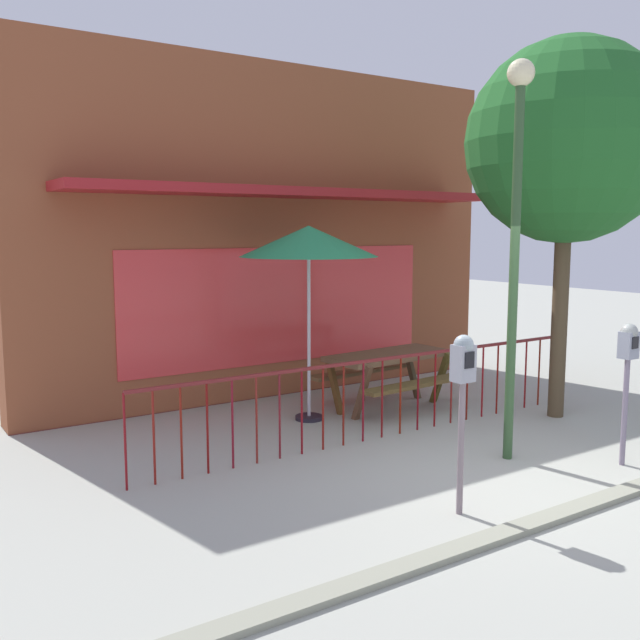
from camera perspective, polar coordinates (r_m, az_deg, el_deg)
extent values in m
plane|color=#A1A397|center=(7.38, 14.80, -12.39)|extent=(40.00, 40.00, 0.00)
cube|color=#5B2521|center=(10.83, -3.66, -5.79)|extent=(7.69, 0.54, 0.01)
cube|color=brown|center=(10.54, -3.77, 7.10)|extent=(7.69, 0.50, 4.83)
cube|color=#D83838|center=(10.38, -3.01, 1.21)|extent=(5.00, 0.02, 1.70)
cube|color=maroon|center=(9.96, -1.81, 10.30)|extent=(6.54, 0.87, 0.12)
cube|color=maroon|center=(8.38, 5.86, -3.07)|extent=(6.46, 0.04, 0.04)
cylinder|color=maroon|center=(6.96, -15.55, -9.52)|extent=(0.02, 0.02, 0.95)
cylinder|color=maroon|center=(7.04, -13.35, -9.24)|extent=(0.02, 0.02, 0.95)
cylinder|color=maroon|center=(7.14, -11.21, -8.95)|extent=(0.02, 0.02, 0.95)
cylinder|color=maroon|center=(7.25, -9.13, -8.66)|extent=(0.02, 0.02, 0.95)
cylinder|color=maroon|center=(7.36, -7.12, -8.36)|extent=(0.02, 0.02, 0.95)
cylinder|color=maroon|center=(7.49, -5.18, -8.07)|extent=(0.02, 0.02, 0.95)
cylinder|color=maroon|center=(7.62, -3.30, -7.78)|extent=(0.02, 0.02, 0.95)
cylinder|color=maroon|center=(7.76, -1.49, -7.48)|extent=(0.02, 0.02, 0.95)
cylinder|color=maroon|center=(7.91, 0.25, -7.20)|extent=(0.02, 0.02, 0.95)
cylinder|color=maroon|center=(8.06, 1.92, -6.92)|extent=(0.02, 0.02, 0.95)
cylinder|color=maroon|center=(8.22, 3.53, -6.64)|extent=(0.02, 0.02, 0.95)
cylinder|color=maroon|center=(8.39, 5.07, -6.37)|extent=(0.02, 0.02, 0.95)
cylinder|color=maroon|center=(8.56, 6.55, -6.10)|extent=(0.02, 0.02, 0.95)
cylinder|color=maroon|center=(8.74, 7.96, -5.85)|extent=(0.02, 0.02, 0.95)
cylinder|color=maroon|center=(8.93, 9.32, -5.59)|extent=(0.02, 0.02, 0.95)
cylinder|color=maroon|center=(9.12, 10.62, -5.35)|extent=(0.02, 0.02, 0.95)
cylinder|color=maroon|center=(9.31, 11.87, -5.12)|extent=(0.02, 0.02, 0.95)
cylinder|color=maroon|center=(9.51, 13.06, -4.89)|extent=(0.02, 0.02, 0.95)
cylinder|color=maroon|center=(9.71, 14.21, -4.67)|extent=(0.02, 0.02, 0.95)
cylinder|color=maroon|center=(9.92, 15.30, -4.45)|extent=(0.02, 0.02, 0.95)
cylinder|color=maroon|center=(10.13, 16.35, -4.25)|extent=(0.02, 0.02, 0.95)
cylinder|color=maroon|center=(10.34, 17.36, -4.05)|extent=(0.02, 0.02, 0.95)
cylinder|color=maroon|center=(10.56, 18.33, -3.86)|extent=(0.02, 0.02, 0.95)
cylinder|color=maroon|center=(10.78, 19.25, -3.67)|extent=(0.02, 0.02, 0.95)
cube|color=brown|center=(9.69, 5.63, -2.90)|extent=(1.86, 0.90, 0.07)
cube|color=brown|center=(9.37, 7.94, -5.16)|extent=(1.82, 0.40, 0.05)
cube|color=brown|center=(10.15, 3.45, -4.13)|extent=(1.82, 0.40, 0.05)
cube|color=brown|center=(9.08, 3.44, -5.97)|extent=(0.10, 0.35, 0.78)
cube|color=brown|center=(9.49, 1.19, -5.36)|extent=(0.10, 0.35, 0.78)
cube|color=#4E451B|center=(10.10, 9.74, -4.69)|extent=(0.10, 0.35, 0.78)
cube|color=brown|center=(10.47, 7.46, -4.21)|extent=(0.10, 0.35, 0.78)
cylinder|color=black|center=(9.24, -0.90, -7.93)|extent=(0.36, 0.36, 0.05)
cylinder|color=#BCB4BB|center=(9.00, -0.91, -0.50)|extent=(0.04, 0.04, 2.46)
cone|color=#22814D|center=(8.91, -0.93, 6.42)|extent=(1.76, 1.76, 0.39)
cylinder|color=slate|center=(6.27, 11.37, -10.18)|extent=(0.06, 0.06, 1.18)
cube|color=#9495A2|center=(6.09, 11.55, -3.46)|extent=(0.18, 0.14, 0.32)
sphere|color=#8B9AA1|center=(6.06, 11.59, -1.98)|extent=(0.17, 0.17, 0.17)
cube|color=black|center=(6.03, 12.06, -3.21)|extent=(0.11, 0.01, 0.14)
cylinder|color=slate|center=(8.05, 23.51, -6.87)|extent=(0.06, 0.06, 1.14)
cube|color=gray|center=(7.91, 23.78, -1.88)|extent=(0.18, 0.14, 0.28)
sphere|color=gray|center=(7.89, 23.83, -0.87)|extent=(0.17, 0.17, 0.17)
cube|color=black|center=(7.86, 24.24, -1.70)|extent=(0.11, 0.01, 0.12)
cylinder|color=#4B3C28|center=(9.67, 18.91, 0.83)|extent=(0.21, 0.21, 2.86)
sphere|color=#216126|center=(9.67, 19.45, 13.50)|extent=(2.57, 2.57, 2.57)
cylinder|color=#2E4E2B|center=(7.65, 15.46, 3.31)|extent=(0.10, 0.10, 3.92)
sphere|color=beige|center=(7.79, 16.01, 18.74)|extent=(0.28, 0.28, 0.28)
cube|color=gray|center=(6.86, 20.60, -14.19)|extent=(10.77, 0.20, 0.11)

